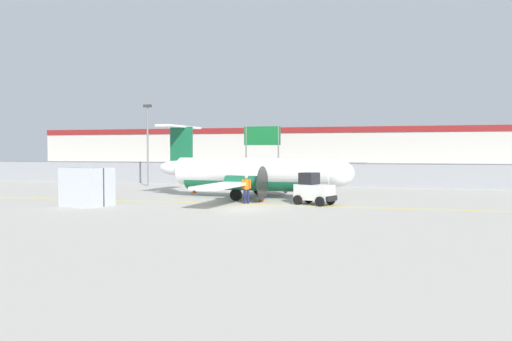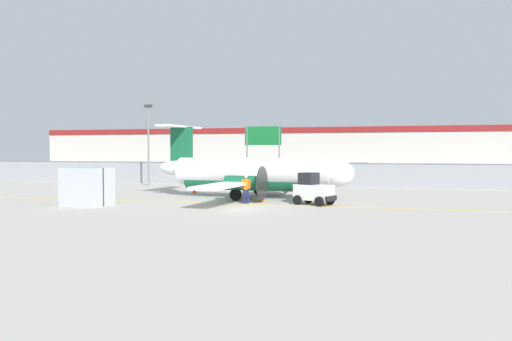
# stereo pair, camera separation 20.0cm
# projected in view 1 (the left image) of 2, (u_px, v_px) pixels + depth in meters

# --- Properties ---
(ground_plane) EXTENTS (140.00, 140.00, 0.01)m
(ground_plane) POSITION_uv_depth(u_px,v_px,m) (244.00, 204.00, 29.57)
(ground_plane) COLOR #ADA89E
(perimeter_fence) EXTENTS (98.00, 0.10, 2.10)m
(perimeter_fence) POSITION_uv_depth(u_px,v_px,m) (293.00, 173.00, 44.99)
(perimeter_fence) COLOR gray
(perimeter_fence) RESTS_ON ground
(parking_lot_strip) EXTENTS (98.00, 17.00, 0.12)m
(parking_lot_strip) POSITION_uv_depth(u_px,v_px,m) (311.00, 178.00, 56.15)
(parking_lot_strip) COLOR #38383A
(parking_lot_strip) RESTS_ON ground
(background_building) EXTENTS (91.00, 8.10, 6.50)m
(background_building) POSITION_uv_depth(u_px,v_px,m) (329.00, 150.00, 73.90)
(background_building) COLOR beige
(background_building) RESTS_ON ground
(commuter_airplane) EXTENTS (13.97, 16.08, 4.92)m
(commuter_airplane) POSITION_uv_depth(u_px,v_px,m) (256.00, 174.00, 33.37)
(commuter_airplane) COLOR white
(commuter_airplane) RESTS_ON ground
(baggage_tug) EXTENTS (2.58, 2.09, 1.88)m
(baggage_tug) POSITION_uv_depth(u_px,v_px,m) (313.00, 190.00, 29.27)
(baggage_tug) COLOR silver
(baggage_tug) RESTS_ON ground
(ground_crew_worker) EXTENTS (0.53, 0.45, 1.70)m
(ground_crew_worker) POSITION_uv_depth(u_px,v_px,m) (246.00, 188.00, 29.86)
(ground_crew_worker) COLOR #191E4C
(ground_crew_worker) RESTS_ON ground
(cargo_container) EXTENTS (2.71, 2.38, 2.20)m
(cargo_container) POSITION_uv_depth(u_px,v_px,m) (87.00, 187.00, 28.61)
(cargo_container) COLOR #B7BCC1
(cargo_container) RESTS_ON ground
(traffic_cone_near_left) EXTENTS (0.36, 0.36, 0.64)m
(traffic_cone_near_left) POSITION_uv_depth(u_px,v_px,m) (262.00, 197.00, 31.04)
(traffic_cone_near_left) COLOR orange
(traffic_cone_near_left) RESTS_ON ground
(traffic_cone_near_right) EXTENTS (0.36, 0.36, 0.64)m
(traffic_cone_near_right) POSITION_uv_depth(u_px,v_px,m) (194.00, 189.00, 37.07)
(traffic_cone_near_right) COLOR orange
(traffic_cone_near_right) RESTS_ON ground
(parked_car_0) EXTENTS (4.26, 2.13, 1.58)m
(parked_car_0) POSITION_uv_depth(u_px,v_px,m) (177.00, 171.00, 56.29)
(parked_car_0) COLOR red
(parked_car_0) RESTS_ON parking_lot_strip
(parked_car_1) EXTENTS (4.29, 2.19, 1.58)m
(parked_car_1) POSITION_uv_depth(u_px,v_px,m) (249.00, 168.00, 63.98)
(parked_car_1) COLOR #B28C19
(parked_car_1) RESTS_ON parking_lot_strip
(parked_car_2) EXTENTS (4.37, 2.39, 1.58)m
(parked_car_2) POSITION_uv_depth(u_px,v_px,m) (263.00, 172.00, 52.33)
(parked_car_2) COLOR gray
(parked_car_2) RESTS_ON parking_lot_strip
(parked_car_3) EXTENTS (4.32, 2.25, 1.58)m
(parked_car_3) POSITION_uv_depth(u_px,v_px,m) (309.00, 171.00, 56.18)
(parked_car_3) COLOR navy
(parked_car_3) RESTS_ON parking_lot_strip
(parked_car_4) EXTENTS (4.34, 2.30, 1.58)m
(parked_car_4) POSITION_uv_depth(u_px,v_px,m) (358.00, 169.00, 61.15)
(parked_car_4) COLOR gray
(parked_car_4) RESTS_ON parking_lot_strip
(parked_car_5) EXTENTS (4.24, 2.07, 1.58)m
(parked_car_5) POSITION_uv_depth(u_px,v_px,m) (410.00, 174.00, 47.50)
(parked_car_5) COLOR navy
(parked_car_5) RESTS_ON parking_lot_strip
(parked_car_6) EXTENTS (4.39, 2.44, 1.58)m
(parked_car_6) POSITION_uv_depth(u_px,v_px,m) (450.00, 172.00, 52.53)
(parked_car_6) COLOR silver
(parked_car_6) RESTS_ON parking_lot_strip
(apron_light_pole) EXTENTS (0.70, 0.30, 7.27)m
(apron_light_pole) POSITION_uv_depth(u_px,v_px,m) (148.00, 138.00, 44.47)
(apron_light_pole) COLOR slate
(apron_light_pole) RESTS_ON ground
(highway_sign) EXTENTS (3.60, 0.14, 5.50)m
(highway_sign) POSITION_uv_depth(u_px,v_px,m) (262.00, 141.00, 47.93)
(highway_sign) COLOR slate
(highway_sign) RESTS_ON ground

